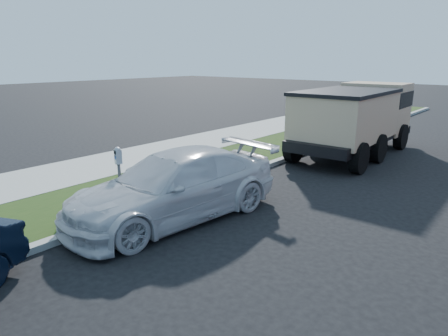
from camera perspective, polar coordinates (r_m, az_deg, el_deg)
The scene contains 5 objects.
ground at distance 9.31m, azimuth 2.72°, elevation -8.69°, with size 120.00×120.00×0.00m, color black.
streetside at distance 14.32m, azimuth -10.31°, elevation 0.05°, with size 6.12×50.00×0.15m.
parking_meter at distance 10.07m, azimuth -14.82°, elevation 0.49°, with size 0.25×0.21×1.58m.
white_wagon at distance 9.79m, azimuth -6.96°, elevation -2.49°, with size 2.27×5.57×1.62m, color silver.
dump_truck at distance 17.11m, azimuth 18.45°, elevation 7.09°, with size 2.96×7.12×2.76m.
Camera 1 is at (5.09, -6.81, 3.79)m, focal length 32.00 mm.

